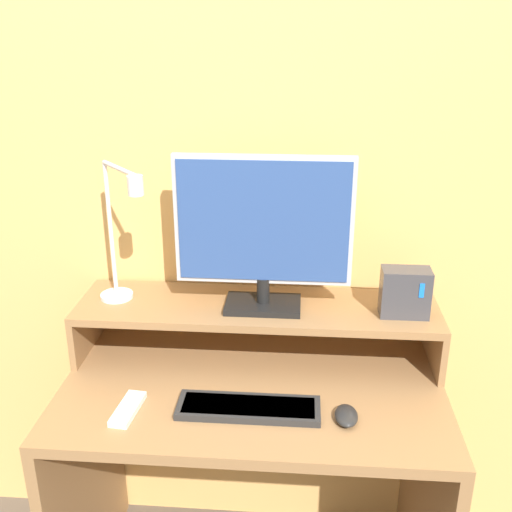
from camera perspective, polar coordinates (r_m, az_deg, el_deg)
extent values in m
cube|color=#E5AD60|center=(1.77, 0.55, 7.55)|extent=(6.00, 0.05, 2.50)
cube|color=olive|center=(1.67, -0.34, -12.59)|extent=(1.04, 0.60, 0.03)
cube|color=olive|center=(2.00, -15.80, -20.47)|extent=(0.03, 0.60, 0.72)
cube|color=olive|center=(1.94, 15.85, -22.07)|extent=(0.03, 0.60, 0.72)
cube|color=olive|center=(1.87, -15.72, -6.45)|extent=(0.02, 0.27, 0.14)
cube|color=olive|center=(1.81, 16.58, -7.63)|extent=(0.02, 0.27, 0.14)
cube|color=olive|center=(1.73, 0.11, -4.95)|extent=(1.04, 0.27, 0.02)
cube|color=black|center=(1.70, 0.67, -4.65)|extent=(0.21, 0.13, 0.02)
cylinder|color=black|center=(1.68, 0.68, -3.27)|extent=(0.04, 0.04, 0.07)
cube|color=#B7B7BC|center=(1.61, 0.72, 3.38)|extent=(0.49, 0.02, 0.36)
cube|color=#2D4C8C|center=(1.60, 0.70, 3.26)|extent=(0.46, 0.01, 0.33)
cylinder|color=silver|center=(1.81, -13.11, -3.69)|extent=(0.09, 0.09, 0.01)
cylinder|color=silver|center=(1.74, -13.66, 2.36)|extent=(0.01, 0.01, 0.39)
cylinder|color=silver|center=(1.60, -12.94, 8.12)|extent=(0.13, 0.15, 0.01)
cylinder|color=silver|center=(1.52, -11.42, 6.60)|extent=(0.04, 0.04, 0.05)
cube|color=#3D3D42|center=(1.69, 14.00, -3.38)|extent=(0.13, 0.07, 0.14)
cube|color=#1972F2|center=(1.65, 15.51, -3.20)|extent=(0.01, 0.00, 0.04)
cube|color=#282828|center=(1.56, -0.76, -14.27)|extent=(0.36, 0.11, 0.02)
cube|color=black|center=(1.56, -0.76, -14.11)|extent=(0.33, 0.09, 0.01)
ellipsoid|color=black|center=(1.55, 8.59, -14.80)|extent=(0.06, 0.09, 0.03)
cube|color=white|center=(1.59, -12.11, -14.05)|extent=(0.06, 0.15, 0.02)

